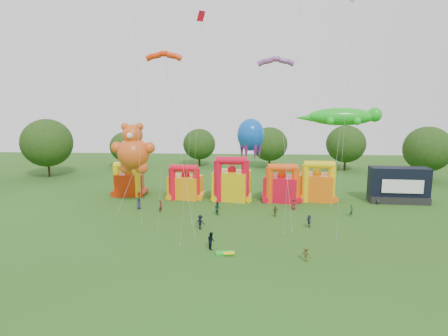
# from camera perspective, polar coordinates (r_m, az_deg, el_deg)

# --- Properties ---
(ground) EXTENTS (160.00, 160.00, 0.00)m
(ground) POSITION_cam_1_polar(r_m,az_deg,el_deg) (39.21, -1.14, -14.78)
(ground) COLOR #2D5016
(ground) RESTS_ON ground
(tree_ring) EXTENTS (126.16, 128.28, 12.07)m
(tree_ring) POSITION_cam_1_polar(r_m,az_deg,el_deg) (37.72, -2.95, -5.66)
(tree_ring) COLOR #352314
(tree_ring) RESTS_ON ground
(bouncy_castle_0) EXTENTS (5.12, 4.34, 5.89)m
(bouncy_castle_0) POSITION_cam_1_polar(r_m,az_deg,el_deg) (69.44, -13.42, -1.98)
(bouncy_castle_0) COLOR red
(bouncy_castle_0) RESTS_ON ground
(bouncy_castle_1) EXTENTS (5.80, 5.04, 5.81)m
(bouncy_castle_1) POSITION_cam_1_polar(r_m,az_deg,el_deg) (65.89, -5.53, -2.43)
(bouncy_castle_1) COLOR orange
(bouncy_castle_1) RESTS_ON ground
(bouncy_castle_2) EXTENTS (6.40, 5.57, 7.28)m
(bouncy_castle_2) POSITION_cam_1_polar(r_m,az_deg,el_deg) (64.50, 1.11, -2.17)
(bouncy_castle_2) COLOR #DDB50B
(bouncy_castle_2) RESTS_ON ground
(bouncy_castle_3) EXTENTS (6.09, 5.34, 6.24)m
(bouncy_castle_3) POSITION_cam_1_polar(r_m,az_deg,el_deg) (64.48, 8.22, -2.63)
(bouncy_castle_3) COLOR red
(bouncy_castle_3) RESTS_ON ground
(bouncy_castle_4) EXTENTS (6.26, 5.48, 6.64)m
(bouncy_castle_4) POSITION_cam_1_polar(r_m,az_deg,el_deg) (66.04, 13.11, -2.36)
(bouncy_castle_4) COLOR orange
(bouncy_castle_4) RESTS_ON ground
(stage_trailer) EXTENTS (9.14, 3.90, 5.63)m
(stage_trailer) POSITION_cam_1_polar(r_m,az_deg,el_deg) (68.86, 23.67, -2.28)
(stage_trailer) COLOR black
(stage_trailer) RESTS_ON ground
(teddy_bear_kite) EXTENTS (6.69, 6.80, 12.85)m
(teddy_bear_kite) POSITION_cam_1_polar(r_m,az_deg,el_deg) (61.01, -13.06, 1.27)
(teddy_bear_kite) COLOR #DC5118
(teddy_bear_kite) RESTS_ON ground
(gecko_kite) EXTENTS (13.90, 7.81, 14.93)m
(gecko_kite) POSITION_cam_1_polar(r_m,az_deg,el_deg) (65.96, 16.03, 3.50)
(gecko_kite) COLOR green
(gecko_kite) RESTS_ON ground
(octopus_kite) EXTENTS (4.54, 9.53, 13.03)m
(octopus_kite) POSITION_cam_1_polar(r_m,az_deg,el_deg) (66.41, 3.47, 1.90)
(octopus_kite) COLOR blue
(octopus_kite) RESTS_ON ground
(parafoil_kites) EXTENTS (24.08, 14.41, 32.42)m
(parafoil_kites) POSITION_cam_1_polar(r_m,az_deg,el_deg) (52.47, -6.22, 6.61)
(parafoil_kites) COLOR red
(parafoil_kites) RESTS_ON ground
(diamond_kites) EXTENTS (24.10, 14.93, 39.31)m
(diamond_kites) POSITION_cam_1_polar(r_m,az_deg,el_deg) (49.66, 1.34, 9.79)
(diamond_kites) COLOR red
(diamond_kites) RESTS_ON ground
(folded_kite_bundle) EXTENTS (2.14, 1.37, 0.31)m
(folded_kite_bundle) POSITION_cam_1_polar(r_m,az_deg,el_deg) (43.32, 0.25, -12.08)
(folded_kite_bundle) COLOR green
(folded_kite_bundle) RESTS_ON ground
(spectator_0) EXTENTS (0.91, 0.68, 1.69)m
(spectator_0) POSITION_cam_1_polar(r_m,az_deg,el_deg) (60.95, -12.04, -4.97)
(spectator_0) COLOR #212237
(spectator_0) RESTS_ON ground
(spectator_1) EXTENTS (0.68, 0.81, 1.88)m
(spectator_1) POSITION_cam_1_polar(r_m,az_deg,el_deg) (58.48, -9.05, -5.43)
(spectator_1) COLOR #5B221A
(spectator_1) RESTS_ON ground
(spectator_2) EXTENTS (1.15, 1.16, 1.89)m
(spectator_2) POSITION_cam_1_polar(r_m,az_deg,el_deg) (56.80, -0.94, -5.76)
(spectator_2) COLOR #183C28
(spectator_2) RESTS_ON ground
(spectator_3) EXTENTS (1.36, 1.09, 1.84)m
(spectator_3) POSITION_cam_1_polar(r_m,az_deg,el_deg) (50.87, -3.40, -7.73)
(spectator_3) COLOR black
(spectator_3) RESTS_ON ground
(spectator_4) EXTENTS (0.98, 0.73, 1.54)m
(spectator_4) POSITION_cam_1_polar(r_m,az_deg,el_deg) (56.47, 7.34, -6.13)
(spectator_4) COLOR #433E1B
(spectator_4) RESTS_ON ground
(spectator_5) EXTENTS (0.50, 1.50, 1.61)m
(spectator_5) POSITION_cam_1_polar(r_m,az_deg,el_deg) (52.77, 12.05, -7.41)
(spectator_5) COLOR #2F2B49
(spectator_5) RESTS_ON ground
(spectator_6) EXTENTS (0.85, 0.61, 1.63)m
(spectator_6) POSITION_cam_1_polar(r_m,az_deg,el_deg) (60.31, 9.94, -5.09)
(spectator_6) COLOR maroon
(spectator_6) RESTS_ON ground
(spectator_7) EXTENTS (0.70, 0.69, 1.63)m
(spectator_7) POSITION_cam_1_polar(r_m,az_deg,el_deg) (58.92, 17.74, -5.80)
(spectator_7) COLOR #1C4721
(spectator_7) RESTS_ON ground
(spectator_8) EXTENTS (1.07, 1.17, 1.95)m
(spectator_8) POSITION_cam_1_polar(r_m,az_deg,el_deg) (44.46, -1.84, -10.33)
(spectator_8) COLOR black
(spectator_8) RESTS_ON ground
(spectator_9) EXTENTS (1.12, 1.06, 1.53)m
(spectator_9) POSITION_cam_1_polar(r_m,az_deg,el_deg) (42.32, 11.66, -11.94)
(spectator_9) COLOR #48431C
(spectator_9) RESTS_ON ground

